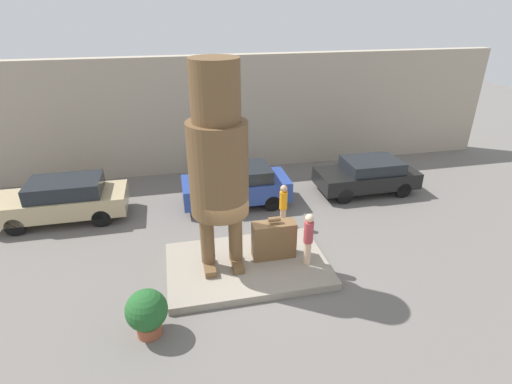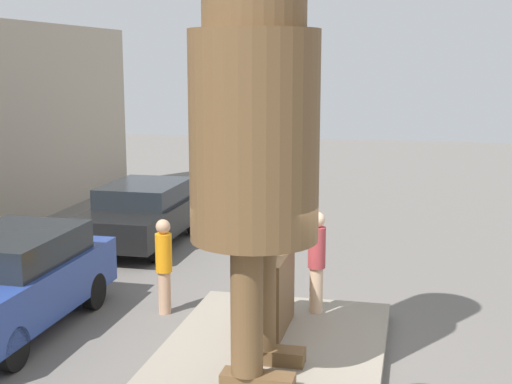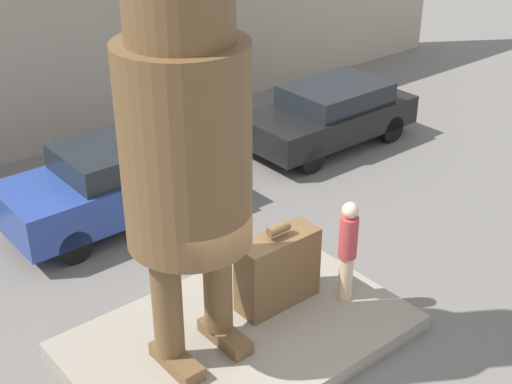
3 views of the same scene
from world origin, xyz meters
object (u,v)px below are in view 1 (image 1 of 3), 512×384
object	(u,v)px
statue_figure	(218,156)
parked_car_blue	(237,185)
giant_suitcase	(274,240)
parked_car_black	(367,175)
parked_car_tan	(63,199)
planter_pot	(147,312)
worker_hivis	(283,204)
tourist	(308,237)

from	to	relation	value
statue_figure	parked_car_blue	distance (m)	5.28
giant_suitcase	parked_car_black	world-z (taller)	giant_suitcase
statue_figure	giant_suitcase	size ratio (longest dim) A/B	4.33
giant_suitcase	parked_car_black	bearing A→B (deg)	38.49
statue_figure	parked_car_tan	distance (m)	7.46
parked_car_tan	planter_pot	distance (m)	7.27
statue_figure	parked_car_tan	size ratio (longest dim) A/B	1.30
parked_car_black	planter_pot	world-z (taller)	parked_car_black
parked_car_black	parked_car_blue	bearing A→B (deg)	-0.15
giant_suitcase	planter_pot	bearing A→B (deg)	-149.05
giant_suitcase	planter_pot	size ratio (longest dim) A/B	1.10
parked_car_tan	parked_car_blue	bearing A→B (deg)	178.50
giant_suitcase	parked_car_blue	size ratio (longest dim) A/B	0.33
parked_car_tan	parked_car_black	bearing A→B (deg)	179.13
parked_car_black	planter_pot	xyz separation A→B (m)	(-8.92, -6.36, -0.09)
statue_figure	worker_hivis	xyz separation A→B (m)	(2.50, 2.15, -2.83)
parked_car_black	planter_pot	distance (m)	10.96
planter_pot	parked_car_blue	bearing A→B (deg)	62.50
giant_suitcase	parked_car_tan	size ratio (longest dim) A/B	0.30
giant_suitcase	tourist	xyz separation A→B (m)	(0.89, -0.57, 0.32)
statue_figure	worker_hivis	bearing A→B (deg)	40.68
parked_car_blue	worker_hivis	distance (m)	2.47
worker_hivis	tourist	bearing A→B (deg)	-89.82
parked_car_blue	parked_car_black	distance (m)	5.60
tourist	worker_hivis	bearing A→B (deg)	90.18
worker_hivis	parked_car_tan	bearing A→B (deg)	163.73
planter_pot	tourist	bearing A→B (deg)	19.83
parked_car_tan	worker_hivis	distance (m)	8.10
giant_suitcase	tourist	world-z (taller)	tourist
tourist	parked_car_tan	distance (m)	9.19
parked_car_tan	worker_hivis	world-z (taller)	worker_hivis
planter_pot	worker_hivis	bearing A→B (deg)	42.78
parked_car_tan	parked_car_blue	distance (m)	6.47
planter_pot	giant_suitcase	bearing A→B (deg)	30.95
parked_car_blue	parked_car_black	xyz separation A→B (m)	(5.60, -0.01, -0.06)
tourist	planter_pot	world-z (taller)	tourist
giant_suitcase	worker_hivis	size ratio (longest dim) A/B	0.84
parked_car_blue	parked_car_black	size ratio (longest dim) A/B	1.00
tourist	planter_pot	distance (m)	4.95
giant_suitcase	parked_car_blue	bearing A→B (deg)	95.76
parked_car_blue	planter_pot	xyz separation A→B (m)	(-3.32, -6.38, -0.15)
statue_figure	parked_car_blue	xyz separation A→B (m)	(1.20, 4.25, -2.89)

